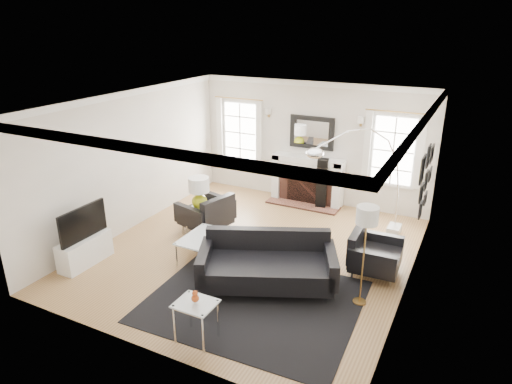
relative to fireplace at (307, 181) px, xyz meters
The scene contains 25 objects.
floor 2.84m from the fireplace, 90.00° to the right, with size 6.00×6.00×0.00m, color #93653D.
back_wall 0.88m from the fireplace, 90.00° to the left, with size 5.50×0.04×2.80m, color beige.
front_wall 5.85m from the fireplace, 90.00° to the right, with size 5.50×0.04×2.80m, color beige.
left_wall 4.01m from the fireplace, 134.58° to the right, with size 0.04×6.00×2.80m, color beige.
right_wall 4.01m from the fireplace, 45.42° to the right, with size 0.04×6.00×2.80m, color beige.
ceiling 3.59m from the fireplace, 90.00° to the right, with size 5.50×6.00×0.02m, color white.
crown_molding 3.55m from the fireplace, 90.00° to the right, with size 5.50×6.00×0.12m, color white.
fireplace is the anchor object (origin of this frame).
mantel_mirror 1.12m from the fireplace, 90.00° to the left, with size 1.05×0.07×0.75m.
window_left 2.07m from the fireplace, behind, with size 1.24×0.15×1.62m.
window_right 2.07m from the fireplace, ahead, with size 1.24×0.15×1.62m.
gallery_wall 3.26m from the fireplace, 28.83° to the right, with size 0.04×1.73×1.29m.
tv_unit 5.12m from the fireplace, 118.55° to the right, with size 0.35×1.00×1.09m.
area_rug 4.29m from the fireplace, 79.93° to the right, with size 3.12×2.60×0.01m, color black.
sofa 3.76m from the fireplace, 78.85° to the right, with size 2.37×1.77×0.70m.
armchair_left 2.67m from the fireplace, 118.03° to the right, with size 1.07×1.15×0.65m.
armchair_right 3.31m from the fireplace, 49.63° to the right, with size 0.84×0.93×0.61m.
coffee_table 3.42m from the fireplace, 98.98° to the right, with size 0.96×0.96×0.43m.
side_table_left 2.85m from the fireplace, 117.56° to the right, with size 0.48×0.48×0.53m.
nesting_table 5.35m from the fireplace, 85.04° to the right, with size 0.53×0.44×0.58m.
gourd_lamp 2.87m from the fireplace, 117.56° to the right, with size 0.41×0.41×0.66m.
orange_vase 5.35m from the fireplace, 85.04° to the right, with size 0.11×0.11×0.17m.
arc_floor_lamp 2.21m from the fireplace, 43.06° to the right, with size 1.63×1.51×2.31m.
stick_floor_lamp 4.21m from the fireplace, 57.77° to the right, with size 0.32×0.32×1.59m.
speaker_tower 0.43m from the fireplace, 18.96° to the right, with size 0.23×0.23×1.16m, color black.
Camera 1 is at (3.46, -6.71, 4.07)m, focal length 32.00 mm.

